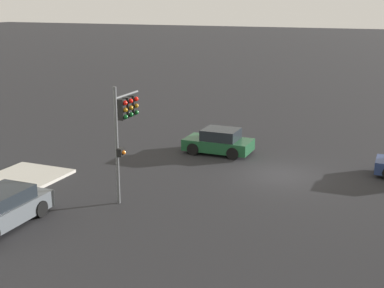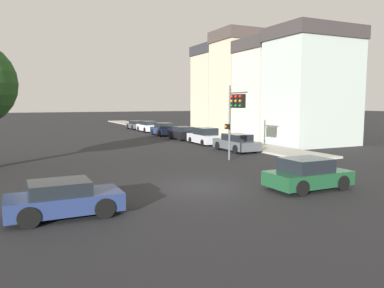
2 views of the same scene
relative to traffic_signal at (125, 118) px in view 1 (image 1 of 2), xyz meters
name	(u,v)px [view 1 (image 1 of 2)]	position (x,y,z in m)	size (l,w,h in m)	color
ground_plane	(281,175)	(-5.51, -5.87, -3.63)	(300.00, 300.00, 0.00)	black
traffic_signal	(125,118)	(0.00, 0.00, 0.00)	(0.61, 2.19, 5.10)	#515456
crossing_car_1	(219,142)	(-1.25, -8.36, -2.95)	(3.85, 2.08, 1.43)	#194728
parked_car_0	(0,210)	(3.01, 4.65, -2.95)	(2.01, 4.52, 1.42)	#4C5156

